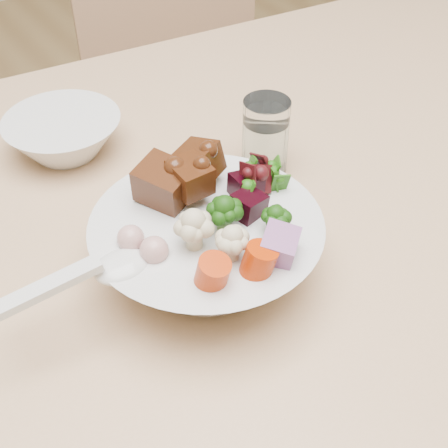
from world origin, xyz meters
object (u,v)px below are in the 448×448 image
object	(u,v)px
dining_table	(296,252)
water_glass	(265,139)
chair_far	(186,119)
food_bowl	(208,243)
side_bowl	(64,136)

from	to	relation	value
dining_table	water_glass	xyz separation A→B (m)	(0.00, 0.09, 0.13)
chair_far	water_glass	xyz separation A→B (m)	(-0.22, -0.60, 0.36)
food_bowl	dining_table	bearing A→B (deg)	11.79
water_glass	chair_far	bearing A→B (deg)	69.83
chair_far	water_glass	size ratio (longest dim) A/B	9.01
food_bowl	side_bowl	bearing A→B (deg)	97.83
food_bowl	water_glass	xyz separation A→B (m)	(0.16, 0.12, 0.01)
water_glass	side_bowl	world-z (taller)	water_glass
dining_table	side_bowl	distance (m)	0.35
dining_table	chair_far	xyz separation A→B (m)	(0.22, 0.68, -0.23)
dining_table	food_bowl	distance (m)	0.21
dining_table	chair_far	world-z (taller)	chair_far
dining_table	chair_far	distance (m)	0.76
water_glass	side_bowl	xyz separation A→B (m)	(-0.21, 0.18, -0.02)
chair_far	side_bowl	bearing A→B (deg)	-121.52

